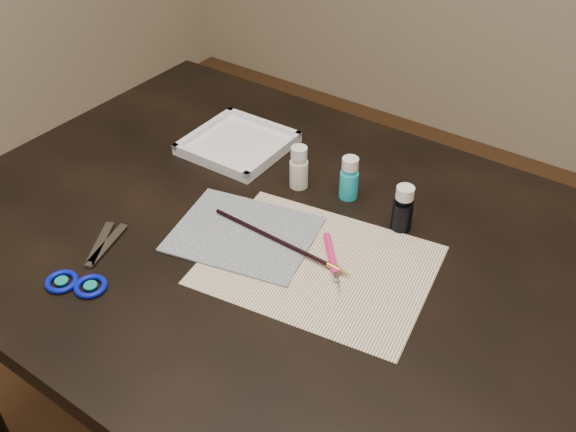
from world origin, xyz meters
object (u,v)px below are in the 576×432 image
Objects in this scene: scissors at (90,257)px; paint_bottle_white at (299,167)px; palette_tray at (238,143)px; canvas at (244,234)px; paint_bottle_cyan at (349,178)px; paint_bottle_navy at (403,208)px; paper at (318,265)px.

paint_bottle_white is at bearing -53.52° from scissors.
canvas is at bearing -49.41° from palette_tray.
paint_bottle_white is (-0.01, 0.18, 0.04)m from canvas.
canvas is at bearing -113.92° from paint_bottle_cyan.
paint_bottle_white reaches higher than canvas.
scissors is at bearing -130.80° from canvas.
paint_bottle_white is 0.98× the size of paint_bottle_navy.
paper is 1.89× the size of palette_tray.
canvas is 1.24× the size of palette_tray.
palette_tray is at bearing 130.59° from canvas.
paint_bottle_navy is at bearing -6.05° from palette_tray.
scissors is at bearing -135.87° from paint_bottle_navy.
paper is 0.39m from scissors.
paint_bottle_navy is at bearing -0.66° from paint_bottle_white.
scissors is (-0.33, -0.21, 0.00)m from paper.
paint_bottle_white is 0.10m from paint_bottle_cyan.
palette_tray reaches higher than scissors.
palette_tray is (-0.19, 0.22, 0.01)m from canvas.
paint_bottle_navy is (0.07, 0.17, 0.04)m from paper.
paper is at bearing -73.12° from paint_bottle_cyan.
paint_bottle_navy reaches higher than palette_tray.
canvas is at bearing -88.10° from paint_bottle_white.
canvas is 0.27m from scissors.
palette_tray is at bearing 167.54° from paint_bottle_white.
paint_bottle_cyan is 0.42× the size of scissors.
paint_bottle_cyan reaches higher than scissors.
paint_bottle_white is (-0.16, 0.17, 0.04)m from paper.
palette_tray is at bearing -27.59° from scissors.
paint_bottle_navy is (0.13, -0.03, 0.00)m from paint_bottle_cyan.
paint_bottle_navy reaches higher than paint_bottle_white.
paint_bottle_cyan is at bearing 167.72° from paint_bottle_navy.
canvas is at bearing -176.12° from paper.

